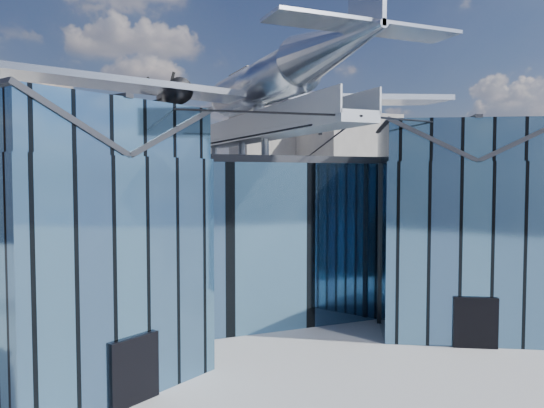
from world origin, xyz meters
name	(u,v)px	position (x,y,z in m)	size (l,w,h in m)	color
ground_plane	(287,343)	(0.00, 0.00, 0.00)	(120.00, 120.00, 0.00)	gray
museum	(248,228)	(0.00, 5.82, 5.54)	(32.88, 24.50, 17.60)	teal
bg_towers	(147,167)	(1.45, 50.49, 10.01)	(77.00, 24.50, 26.00)	gray
tree_side_e	(512,233)	(30.46, 13.56, 3.13)	(3.13, 3.13, 4.63)	#321E14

